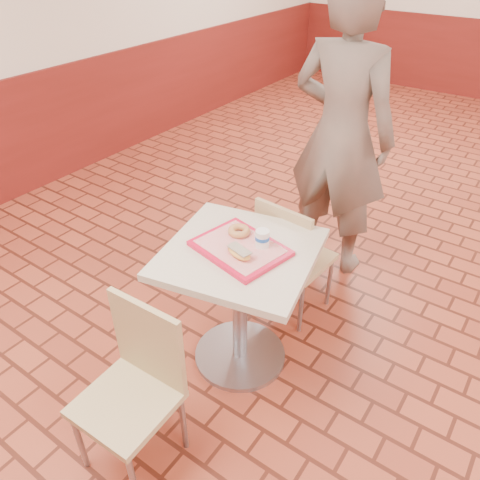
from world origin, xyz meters
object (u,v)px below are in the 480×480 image
Objects in this scene: long_john_donut at (239,252)px; paper_cup at (262,238)px; ring_donut at (239,231)px; chair_main_front at (136,382)px; customer at (341,136)px; main_table at (240,289)px; serving_tray at (240,248)px; chair_main_back at (291,254)px.

long_john_donut is 1.74× the size of paper_cup.
chair_main_front is at bearing -88.79° from ring_donut.
customer is 1.23m from long_john_donut.
ring_donut is (-0.06, 0.08, 0.29)m from main_table.
serving_tray is 0.11m from ring_donut.
long_john_donut reaches higher than serving_tray.
long_john_donut is at bearing -54.77° from ring_donut.
paper_cup reaches higher than chair_main_front.
chair_main_back is at bearing 98.41° from paper_cup.
serving_tray is (-0.02, -0.48, 0.31)m from chair_main_back.
long_john_donut is 0.14m from paper_cup.
long_john_donut is (0.11, -0.15, 0.00)m from ring_donut.
ring_donut is (-0.09, -0.40, 0.34)m from chair_main_back.
main_table is 1.23m from customer.
paper_cup is (0.13, 0.76, 0.36)m from chair_main_front.
main_table is 8.73× the size of paper_cup.
customer reaches higher than chair_main_back.
chair_main_front is at bearing -93.88° from main_table.
main_table is 0.39× the size of customer.
serving_tray reaches higher than main_table.
ring_donut is at bearing 127.97° from serving_tray.
chair_main_back is at bearing 77.42° from ring_donut.
chair_main_front is at bearing -93.88° from serving_tray.
ring_donut reaches higher than main_table.
paper_cup is (0.04, 0.13, 0.02)m from long_john_donut.
customer reaches higher than paper_cup.
paper_cup is at bearing 35.51° from serving_tray.
chair_main_front is 1.92m from customer.
chair_main_back reaches higher than main_table.
main_table is 0.92× the size of chair_main_front.
paper_cup is (0.09, 0.06, 0.06)m from serving_tray.
ring_donut is 0.15m from paper_cup.
ring_donut is at bearing 89.76° from customer.
chair_main_front is at bearing -99.97° from paper_cup.
customer is (-0.03, 1.15, 0.44)m from main_table.
ring_donut is 0.19m from long_john_donut.
serving_tray is at bearing 84.30° from chair_main_front.
long_john_donut is (0.08, -1.22, -0.15)m from customer.
serving_tray is (0.05, 0.70, 0.31)m from chair_main_front.
ring_donut is 0.75× the size of long_john_donut.
paper_cup reaches higher than long_john_donut.
main_table is at bearing 0.00° from serving_tray.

